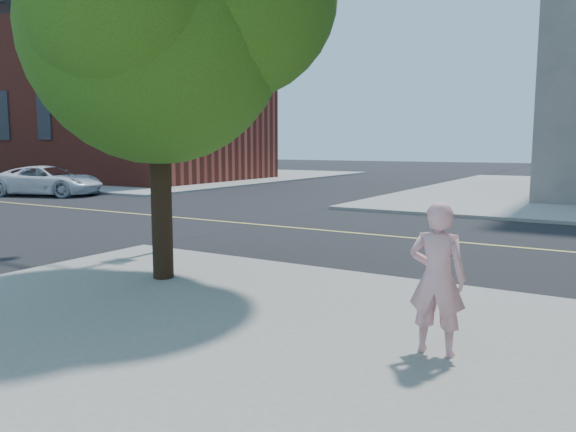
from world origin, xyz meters
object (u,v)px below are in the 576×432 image
Objects in this scene: man_on_phone at (437,278)px; street_tree at (162,0)px; car_a at (48,181)px; signal_pole at (89,86)px.

street_tree is at bearing -16.31° from man_on_phone.
street_tree is 19.08m from car_a.
signal_pole is at bearing 155.78° from street_tree.
street_tree reaches higher than man_on_phone.
car_a is (-12.34, 7.67, -2.89)m from signal_pole.
man_on_phone is 0.38× the size of signal_pole.
street_tree reaches higher than signal_pole.
man_on_phone is at bearing -12.38° from street_tree.
signal_pole is at bearing -140.75° from car_a.
car_a is at bearing 150.29° from signal_pole.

